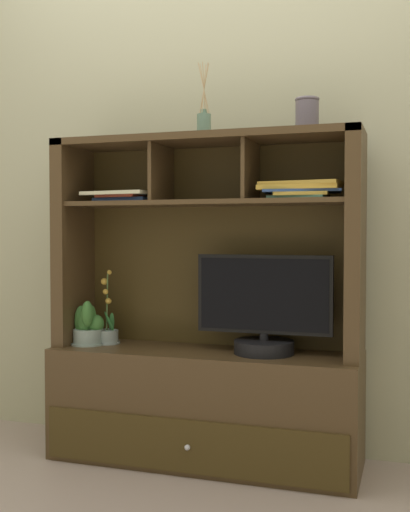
% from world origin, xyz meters
% --- Properties ---
extents(floor_plane, '(6.00, 6.00, 0.02)m').
position_xyz_m(floor_plane, '(0.00, 0.00, -0.01)').
color(floor_plane, '#A59186').
rests_on(floor_plane, ground).
extents(back_wall, '(6.00, 0.02, 2.80)m').
position_xyz_m(back_wall, '(0.00, 0.24, 1.40)').
color(back_wall, '#B0AF8B').
rests_on(back_wall, ground).
extents(media_console, '(1.32, 0.45, 1.39)m').
position_xyz_m(media_console, '(0.00, 0.01, 0.42)').
color(media_console, '#46331C').
rests_on(media_console, ground).
extents(tv_monitor, '(0.57, 0.25, 0.41)m').
position_xyz_m(tv_monitor, '(0.26, -0.01, 0.65)').
color(tv_monitor, black).
rests_on(tv_monitor, media_console).
extents(potted_orchid, '(0.11, 0.11, 0.33)m').
position_xyz_m(potted_orchid, '(-0.47, 0.01, 0.53)').
color(potted_orchid, gray).
rests_on(potted_orchid, media_console).
extents(potted_fern, '(0.15, 0.15, 0.20)m').
position_xyz_m(potted_fern, '(-0.54, -0.05, 0.56)').
color(potted_fern, gray).
rests_on(potted_fern, media_console).
extents(magazine_stack_left, '(0.33, 0.21, 0.07)m').
position_xyz_m(magazine_stack_left, '(0.41, -0.03, 1.15)').
color(magazine_stack_left, '#46725C').
rests_on(magazine_stack_left, media_console).
extents(magazine_stack_centre, '(0.33, 0.25, 0.04)m').
position_xyz_m(magazine_stack_centre, '(-0.38, -0.01, 1.14)').
color(magazine_stack_centre, navy).
rests_on(magazine_stack_centre, media_console).
extents(diffuser_bottle, '(0.06, 0.06, 0.31)m').
position_xyz_m(diffuser_bottle, '(0.00, -0.01, 1.44)').
color(diffuser_bottle, slate).
rests_on(diffuser_bottle, media_console).
extents(ceramic_vase, '(0.10, 0.10, 0.14)m').
position_xyz_m(ceramic_vase, '(0.43, 0.03, 1.46)').
color(ceramic_vase, '#5F5762').
rests_on(ceramic_vase, media_console).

